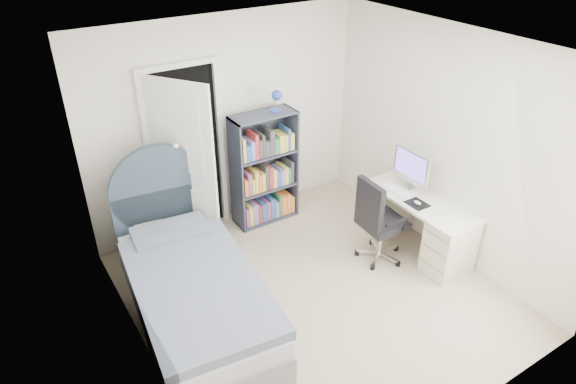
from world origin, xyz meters
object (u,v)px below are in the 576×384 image
desk (417,221)px  office_chair (377,217)px  bed (192,287)px  floor_lamp (179,210)px  nightstand (148,222)px  bookcase (265,174)px

desk → office_chair: bearing=170.3°
bed → desk: bed is taller
floor_lamp → desk: 2.67m
bed → nightstand: size_ratio=3.83×
bookcase → bed: bearing=-143.1°
bookcase → nightstand: bearing=176.2°
office_chair → desk: bearing=-9.7°
bed → floor_lamp: bed is taller
bed → office_chair: (2.04, -0.30, 0.24)m
bed → office_chair: 2.07m
desk → office_chair: (-0.54, 0.09, 0.19)m
bed → bookcase: bearing=36.9°
nightstand → bookcase: 1.48m
bed → bookcase: (1.45, 1.09, 0.32)m
nightstand → desk: desk is taller
bed → floor_lamp: 1.07m
bed → floor_lamp: size_ratio=1.71×
floor_lamp → bookcase: (1.15, 0.10, 0.07)m
nightstand → bed: bearing=-89.8°
floor_lamp → desk: size_ratio=1.01×
bed → office_chair: bed is taller
desk → office_chair: size_ratio=1.34×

